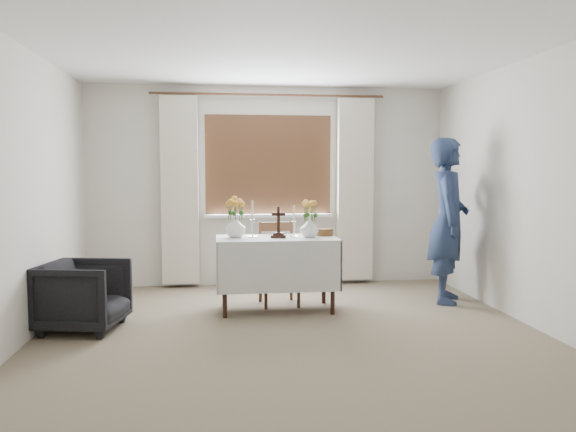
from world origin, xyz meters
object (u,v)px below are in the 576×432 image
object	(u,v)px
person	(448,220)
flower_vase_right	(309,228)
altar_table	(277,274)
armchair	(84,296)
wooden_chair	(279,264)
flower_vase_left	(235,227)
wooden_cross	(279,222)

from	to	relation	value
person	flower_vase_right	xyz separation A→B (m)	(-1.57, -0.19, -0.04)
altar_table	armchair	size ratio (longest dim) A/B	1.77
wooden_chair	flower_vase_right	world-z (taller)	flower_vase_right
person	flower_vase_left	xyz separation A→B (m)	(-2.33, -0.11, -0.03)
person	flower_vase_left	world-z (taller)	person
wooden_cross	flower_vase_left	xyz separation A→B (m)	(-0.44, 0.08, -0.05)
person	armchair	bearing A→B (deg)	122.35
wooden_chair	wooden_cross	xyz separation A→B (m)	(-0.03, -0.28, 0.48)
wooden_chair	flower_vase_left	xyz separation A→B (m)	(-0.47, -0.20, 0.43)
altar_table	person	size ratio (longest dim) A/B	0.69
altar_table	wooden_chair	distance (m)	0.26
wooden_chair	flower_vase_right	size ratio (longest dim) A/B	4.48
wooden_chair	altar_table	bearing A→B (deg)	-106.66
wooden_chair	flower_vase_right	xyz separation A→B (m)	(0.29, -0.28, 0.42)
altar_table	person	bearing A→B (deg)	4.77
armchair	flower_vase_left	distance (m)	1.60
altar_table	wooden_cross	world-z (taller)	wooden_cross
flower_vase_right	armchair	bearing A→B (deg)	-167.50
armchair	flower_vase_left	xyz separation A→B (m)	(1.39, 0.55, 0.55)
wooden_chair	flower_vase_left	bearing A→B (deg)	-162.46
flower_vase_right	wooden_chair	bearing A→B (deg)	136.05
person	flower_vase_right	size ratio (longest dim) A/B	9.09
wooden_cross	flower_vase_right	xyz separation A→B (m)	(0.32, 0.01, -0.06)
flower_vase_left	flower_vase_right	xyz separation A→B (m)	(0.76, -0.08, -0.01)
armchair	flower_vase_right	size ratio (longest dim) A/B	3.52
altar_table	armchair	xyz separation A→B (m)	(-1.81, -0.51, -0.06)
wooden_chair	person	bearing A→B (deg)	-7.99
armchair	altar_table	bearing A→B (deg)	-63.60
wooden_cross	flower_vase_left	bearing A→B (deg)	-179.07
wooden_chair	wooden_cross	bearing A→B (deg)	-102.29
wooden_cross	altar_table	bearing A→B (deg)	122.99
wooden_chair	person	world-z (taller)	person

